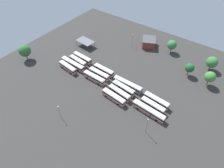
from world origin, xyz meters
name	(u,v)px	position (x,y,z in m)	size (l,w,h in m)	color
ground_plane	(109,85)	(0.00, 0.00, 0.00)	(129.84, 129.84, 0.00)	#383533
bus_row0_slot0	(156,101)	(-24.81, -3.60, 1.80)	(12.62, 3.50, 3.39)	silver
bus_row0_slot1	(153,106)	(-24.90, 0.02, 1.80)	(11.92, 3.53, 3.39)	silver
bus_row0_slot2	(149,111)	(-24.83, 3.71, 1.80)	(15.86, 3.60, 3.39)	silver
bus_row1_slot0	(128,85)	(-8.46, -4.64, 1.80)	(15.75, 2.70, 3.39)	silver
bus_row1_slot1	(123,88)	(-8.20, -1.25, 1.80)	(12.40, 3.48, 3.39)	silver
bus_row1_slot2	(119,93)	(-8.26, 2.45, 1.80)	(12.38, 3.84, 3.39)	silver
bus_row1_slot3	(114,97)	(-7.70, 6.15, 1.80)	(12.78, 3.65, 3.39)	silver
bus_row2_slot0	(104,70)	(7.86, -6.24, 1.80)	(12.15, 2.87, 3.39)	silver
bus_row2_slot1	(99,74)	(8.00, -2.43, 1.80)	(12.25, 2.83, 3.39)	silver
bus_row2_slot2	(94,78)	(8.19, 1.32, 1.80)	(12.94, 2.70, 3.39)	silver
bus_row3_slot0	(82,58)	(24.43, -7.47, 1.80)	(12.69, 3.15, 3.39)	silver
bus_row3_slot1	(78,61)	(24.39, -3.80, 1.80)	(11.95, 3.54, 3.39)	silver
bus_row3_slot2	(73,64)	(24.94, -0.25, 1.80)	(15.81, 3.10, 3.39)	silver
bus_row3_slot3	(68,67)	(25.25, 3.37, 1.80)	(12.15, 3.77, 3.39)	silver
depot_building	(149,42)	(0.88, -43.38, 2.51)	(11.27, 11.87, 4.98)	maroon
maintenance_shelter	(85,41)	(32.97, -19.92, 3.42)	(11.27, 7.37, 3.59)	slate
lamp_post_far_corner	(60,111)	(5.07, 27.90, 4.11)	(0.56, 0.28, 7.41)	slate
lamp_post_mid_lot	(147,125)	(-28.39, 12.74, 4.86)	(0.56, 0.28, 8.89)	slate
lamp_post_near_entrance	(132,40)	(9.15, -36.82, 4.62)	(0.56, 0.28, 8.41)	slate
tree_west_edge	(190,68)	(-29.39, -31.19, 4.97)	(4.83, 4.83, 7.40)	brown
tree_northeast	(25,51)	(51.40, 10.46, 5.87)	(6.75, 6.75, 9.25)	brown
tree_northwest	(212,62)	(-37.44, -42.65, 5.02)	(6.11, 6.11, 8.08)	brown
tree_north_edge	(172,45)	(-13.23, -45.38, 5.08)	(5.59, 5.59, 7.89)	brown
tree_south_edge	(210,77)	(-40.09, -29.89, 5.36)	(5.43, 5.43, 8.09)	brown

